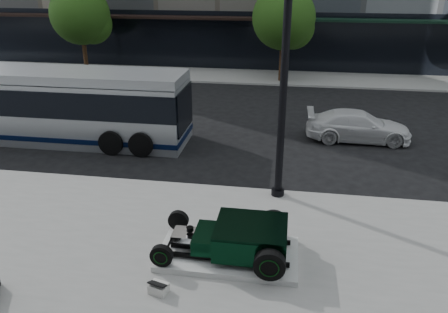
% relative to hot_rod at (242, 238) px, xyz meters
% --- Properties ---
extents(ground, '(120.00, 120.00, 0.00)m').
position_rel_hot_rod_xyz_m(ground, '(-0.76, 5.73, -0.70)').
color(ground, black).
rests_on(ground, ground).
extents(sidewalk_far, '(70.00, 4.00, 0.12)m').
position_rel_hot_rod_xyz_m(sidewalk_far, '(-0.76, 19.73, -0.64)').
color(sidewalk_far, gray).
rests_on(sidewalk_far, ground).
extents(street_trees, '(29.80, 3.80, 5.70)m').
position_rel_hot_rod_xyz_m(street_trees, '(0.38, 18.81, 3.07)').
color(street_trees, black).
rests_on(street_trees, sidewalk_far).
extents(display_plinth, '(3.40, 1.80, 0.15)m').
position_rel_hot_rod_xyz_m(display_plinth, '(-0.33, 0.00, -0.50)').
color(display_plinth, silver).
rests_on(display_plinth, sidewalk_near).
extents(hot_rod, '(3.22, 2.00, 0.81)m').
position_rel_hot_rod_xyz_m(hot_rod, '(0.00, 0.00, 0.00)').
color(hot_rod, black).
rests_on(hot_rod, display_plinth).
extents(info_plaque, '(0.47, 0.40, 0.31)m').
position_rel_hot_rod_xyz_m(info_plaque, '(-1.65, -1.52, -0.45)').
color(info_plaque, silver).
rests_on(info_plaque, sidewalk_near).
extents(lamppost, '(0.40, 0.40, 7.36)m').
position_rel_hot_rod_xyz_m(lamppost, '(0.73, 3.41, 2.83)').
color(lamppost, black).
rests_on(lamppost, sidewalk_near).
extents(transit_bus, '(12.12, 2.88, 2.92)m').
position_rel_hot_rod_xyz_m(transit_bus, '(-9.16, 7.25, 0.79)').
color(transit_bus, '#A3A8AC').
rests_on(transit_bus, ground).
extents(white_sedan, '(4.30, 1.80, 1.24)m').
position_rel_hot_rod_xyz_m(white_sedan, '(3.81, 9.03, -0.08)').
color(white_sedan, white).
rests_on(white_sedan, ground).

